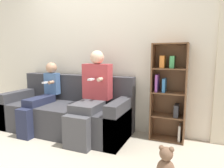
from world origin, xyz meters
name	(u,v)px	position (x,y,z in m)	size (l,w,h in m)	color
ground_plane	(63,146)	(0.00, 0.00, 0.00)	(14.00, 14.00, 0.00)	#B2A893
back_wall	(95,50)	(0.00, 0.94, 1.27)	(10.00, 0.06, 2.55)	silver
couch	(67,113)	(-0.28, 0.50, 0.29)	(2.02, 0.81, 0.86)	#38383D
adult_seated	(91,94)	(0.22, 0.40, 0.64)	(0.42, 0.75, 1.26)	#47474C
child_seated	(41,97)	(-0.65, 0.35, 0.55)	(0.25, 0.77, 1.07)	#232842
bookshelf	(169,91)	(1.23, 0.80, 0.69)	(0.46, 0.26, 1.35)	brown
teddy_bear	(166,164)	(1.35, -0.20, 0.16)	(0.17, 0.14, 0.34)	brown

